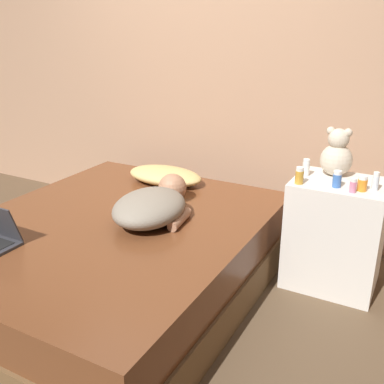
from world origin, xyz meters
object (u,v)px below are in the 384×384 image
Objects in this scene: bottle_pink at (353,186)px; bottle_orange at (362,184)px; bottle_amber at (299,176)px; pillow at (165,176)px; teddy_bear at (337,155)px; bottle_clear at (376,182)px; person_lying at (154,205)px; bottle_white at (306,168)px; bottle_blue at (337,179)px.

bottle_pink is 0.07m from bottle_orange.
pillow is at bearing 170.06° from bottle_amber.
bottle_orange is (0.04, 0.05, 0.00)m from bottle_pink.
bottle_orange is (0.19, -0.21, -0.09)m from teddy_bear.
pillow is at bearing 176.42° from bottle_clear.
pillow is 6.64× the size of bottle_orange.
bottle_amber reaches higher than person_lying.
bottle_pink is (0.15, -0.27, -0.09)m from teddy_bear.
person_lying reaches higher than pillow.
teddy_bear reaches higher than pillow.
bottle_clear reaches higher than bottle_white.
bottle_white is at bearing 149.93° from bottle_blue.
bottle_pink reaches higher than pillow.
bottle_clear is at bearing 12.71° from bottle_amber.
bottle_white reaches higher than pillow.
bottle_amber is (1.04, -0.18, 0.22)m from pillow.
pillow is 1.28m from bottle_blue.
teddy_bear reaches higher than bottle_clear.
bottle_clear is (0.10, 0.10, 0.01)m from bottle_pink.
pillow is at bearing 107.60° from person_lying.
teddy_bear is at bearing 146.45° from bottle_clear.
bottle_blue reaches higher than bottle_orange.
teddy_bear is at bearing 119.96° from bottle_pink.
bottle_pink is at bearing 12.36° from person_lying.
person_lying is 7.33× the size of bottle_amber.
person_lying is 0.88m from bottle_amber.
bottle_blue is at bearing -30.07° from bottle_white.
pillow is at bearing 179.10° from bottle_white.
bottle_blue is 0.94× the size of bottle_white.
bottle_blue is at bearing 16.50° from person_lying.
bottle_orange is (0.35, -0.12, -0.01)m from bottle_white.
teddy_bear reaches higher than bottle_orange.
bottle_amber is (-0.34, -0.05, 0.01)m from bottle_orange.
bottle_clear is (0.41, 0.09, 0.00)m from bottle_amber.
bottle_blue is at bearing 154.53° from bottle_pink.
person_lying is at bearing -152.42° from bottle_amber.
bottle_pink is at bearing -137.58° from bottle_clear.
bottle_pink is 0.35m from bottle_white.
person_lying is 8.45× the size of bottle_orange.
person_lying is 1.16m from teddy_bear.
bottle_clear is at bearing 33.82° from bottle_orange.
bottle_clear is at bearing -10.20° from bottle_white.
teddy_bear is 2.83× the size of bottle_white.
person_lying is at bearing -159.65° from bottle_pink.
bottle_pink is at bearing -60.04° from teddy_bear.
person_lying is 1.15m from bottle_pink.
bottle_white is (-0.21, 0.12, 0.00)m from bottle_blue.
person_lying is 2.47× the size of teddy_bear.
bottle_white reaches higher than bottle_orange.
bottle_blue is 1.21× the size of bottle_pink.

